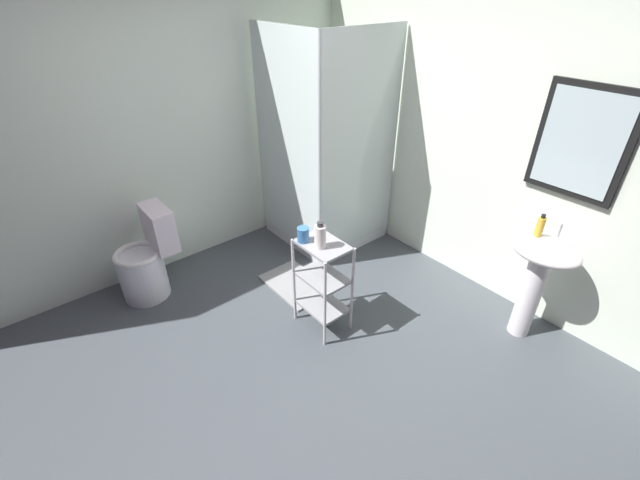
{
  "coord_description": "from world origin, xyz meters",
  "views": [
    {
      "loc": [
        1.57,
        -1.12,
        2.3
      ],
      "look_at": [
        -0.29,
        0.42,
        0.76
      ],
      "focal_mm": 23.26,
      "sensor_mm": 36.0,
      "label": 1
    }
  ],
  "objects_px": {
    "bath_mat": "(296,284)",
    "lotion_bottle_white": "(320,236)",
    "toilet": "(147,262)",
    "rinse_cup": "(303,235)",
    "hand_soap_bottle": "(540,226)",
    "pedestal_sink": "(539,270)",
    "storage_cart": "(323,279)",
    "shower_stall": "(325,198)"
  },
  "relations": [
    {
      "from": "hand_soap_bottle",
      "to": "rinse_cup",
      "type": "relative_size",
      "value": 1.51
    },
    {
      "from": "shower_stall",
      "to": "hand_soap_bottle",
      "type": "xyz_separation_m",
      "value": [
        1.87,
        0.31,
        0.42
      ]
    },
    {
      "from": "shower_stall",
      "to": "bath_mat",
      "type": "xyz_separation_m",
      "value": [
        0.43,
        -0.69,
        -0.45
      ]
    },
    {
      "from": "pedestal_sink",
      "to": "rinse_cup",
      "type": "bearing_deg",
      "value": -133.75
    },
    {
      "from": "toilet",
      "to": "hand_soap_bottle",
      "type": "bearing_deg",
      "value": 42.91
    },
    {
      "from": "toilet",
      "to": "rinse_cup",
      "type": "relative_size",
      "value": 7.1
    },
    {
      "from": "shower_stall",
      "to": "hand_soap_bottle",
      "type": "distance_m",
      "value": 1.94
    },
    {
      "from": "shower_stall",
      "to": "bath_mat",
      "type": "bearing_deg",
      "value": -58.31
    },
    {
      "from": "shower_stall",
      "to": "toilet",
      "type": "distance_m",
      "value": 1.71
    },
    {
      "from": "bath_mat",
      "to": "storage_cart",
      "type": "bearing_deg",
      "value": -13.26
    },
    {
      "from": "hand_soap_bottle",
      "to": "lotion_bottle_white",
      "type": "height_order",
      "value": "hand_soap_bottle"
    },
    {
      "from": "bath_mat",
      "to": "rinse_cup",
      "type": "bearing_deg",
      "value": -26.85
    },
    {
      "from": "hand_soap_bottle",
      "to": "storage_cart",
      "type": "bearing_deg",
      "value": -129.57
    },
    {
      "from": "storage_cart",
      "to": "rinse_cup",
      "type": "bearing_deg",
      "value": -144.34
    },
    {
      "from": "bath_mat",
      "to": "lotion_bottle_white",
      "type": "bearing_deg",
      "value": -16.72
    },
    {
      "from": "toilet",
      "to": "storage_cart",
      "type": "relative_size",
      "value": 1.03
    },
    {
      "from": "hand_soap_bottle",
      "to": "rinse_cup",
      "type": "distance_m",
      "value": 1.6
    },
    {
      "from": "shower_stall",
      "to": "bath_mat",
      "type": "distance_m",
      "value": 0.93
    },
    {
      "from": "pedestal_sink",
      "to": "bath_mat",
      "type": "xyz_separation_m",
      "value": [
        -1.53,
        -0.98,
        -0.57
      ]
    },
    {
      "from": "shower_stall",
      "to": "pedestal_sink",
      "type": "relative_size",
      "value": 2.47
    },
    {
      "from": "toilet",
      "to": "rinse_cup",
      "type": "xyz_separation_m",
      "value": [
        1.1,
        0.79,
        0.48
      ]
    },
    {
      "from": "lotion_bottle_white",
      "to": "rinse_cup",
      "type": "xyz_separation_m",
      "value": [
        -0.13,
        -0.04,
        -0.03
      ]
    },
    {
      "from": "shower_stall",
      "to": "lotion_bottle_white",
      "type": "height_order",
      "value": "shower_stall"
    },
    {
      "from": "shower_stall",
      "to": "pedestal_sink",
      "type": "distance_m",
      "value": 1.99
    },
    {
      "from": "pedestal_sink",
      "to": "hand_soap_bottle",
      "type": "height_order",
      "value": "hand_soap_bottle"
    },
    {
      "from": "hand_soap_bottle",
      "to": "bath_mat",
      "type": "distance_m",
      "value": 1.97
    },
    {
      "from": "pedestal_sink",
      "to": "rinse_cup",
      "type": "relative_size",
      "value": 7.56
    },
    {
      "from": "storage_cart",
      "to": "shower_stall",
      "type": "bearing_deg",
      "value": 139.24
    },
    {
      "from": "lotion_bottle_white",
      "to": "rinse_cup",
      "type": "bearing_deg",
      "value": -162.29
    },
    {
      "from": "pedestal_sink",
      "to": "bath_mat",
      "type": "distance_m",
      "value": 1.91
    },
    {
      "from": "shower_stall",
      "to": "storage_cart",
      "type": "xyz_separation_m",
      "value": [
        0.94,
        -0.81,
        -0.03
      ]
    },
    {
      "from": "hand_soap_bottle",
      "to": "bath_mat",
      "type": "xyz_separation_m",
      "value": [
        -1.45,
        -1.0,
        -0.87
      ]
    },
    {
      "from": "shower_stall",
      "to": "storage_cart",
      "type": "height_order",
      "value": "shower_stall"
    },
    {
      "from": "storage_cart",
      "to": "rinse_cup",
      "type": "xyz_separation_m",
      "value": [
        -0.11,
        -0.08,
        0.36
      ]
    },
    {
      "from": "toilet",
      "to": "hand_soap_bottle",
      "type": "height_order",
      "value": "hand_soap_bottle"
    },
    {
      "from": "pedestal_sink",
      "to": "storage_cart",
      "type": "distance_m",
      "value": 1.51
    },
    {
      "from": "toilet",
      "to": "lotion_bottle_white",
      "type": "distance_m",
      "value": 1.58
    },
    {
      "from": "storage_cart",
      "to": "rinse_cup",
      "type": "height_order",
      "value": "rinse_cup"
    },
    {
      "from": "hand_soap_bottle",
      "to": "lotion_bottle_white",
      "type": "relative_size",
      "value": 0.83
    },
    {
      "from": "toilet",
      "to": "rinse_cup",
      "type": "bearing_deg",
      "value": 35.57
    },
    {
      "from": "hand_soap_bottle",
      "to": "lotion_bottle_white",
      "type": "bearing_deg",
      "value": -128.03
    },
    {
      "from": "toilet",
      "to": "hand_soap_bottle",
      "type": "distance_m",
      "value": 2.99
    }
  ]
}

